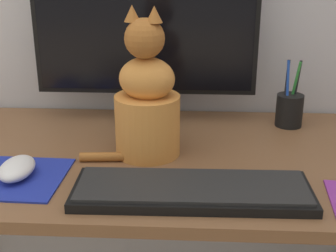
{
  "coord_description": "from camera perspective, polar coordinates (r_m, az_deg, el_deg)",
  "views": [
    {
      "loc": [
        0.08,
        -0.97,
        1.18
      ],
      "look_at": [
        0.03,
        -0.09,
        0.84
      ],
      "focal_mm": 50.0,
      "sensor_mm": 36.0,
      "label": 1
    }
  ],
  "objects": [
    {
      "name": "desk",
      "position": [
        1.12,
        -1.4,
        -8.33
      ],
      "size": [
        1.39,
        0.6,
        0.74
      ],
      "color": "brown",
      "rests_on": "ground_plane"
    },
    {
      "name": "monitor",
      "position": [
        1.2,
        -2.81,
        11.24
      ],
      "size": [
        0.57,
        0.17,
        0.43
      ],
      "color": "black",
      "rests_on": "desk"
    },
    {
      "name": "pen_cup",
      "position": [
        1.26,
        14.58,
        2.03
      ],
      "size": [
        0.07,
        0.07,
        0.17
      ],
      "color": "black",
      "rests_on": "desk"
    },
    {
      "name": "mousepad_left",
      "position": [
        1.01,
        -18.64,
        -5.96
      ],
      "size": [
        0.22,
        0.2,
        0.0
      ],
      "rotation": [
        0.0,
        0.0,
        -0.03
      ],
      "color": "#1E2D9E",
      "rests_on": "desk"
    },
    {
      "name": "computer_mouse_left",
      "position": [
        0.99,
        -17.93,
        -4.94
      ],
      "size": [
        0.07,
        0.11,
        0.04
      ],
      "color": "white",
      "rests_on": "mousepad_left"
    },
    {
      "name": "keyboard",
      "position": [
        0.89,
        2.95,
        -7.8
      ],
      "size": [
        0.45,
        0.16,
        0.02
      ],
      "rotation": [
        0.0,
        0.0,
        0.02
      ],
      "color": "black",
      "rests_on": "desk"
    },
    {
      "name": "cat",
      "position": [
        1.03,
        -2.6,
        3.0
      ],
      "size": [
        0.24,
        0.18,
        0.33
      ],
      "rotation": [
        0.0,
        0.0,
        -0.27
      ],
      "color": "#D6893D",
      "rests_on": "desk"
    }
  ]
}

